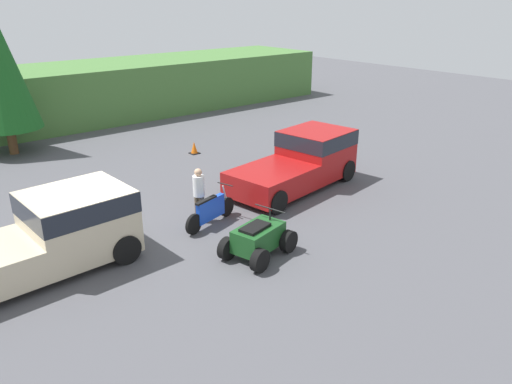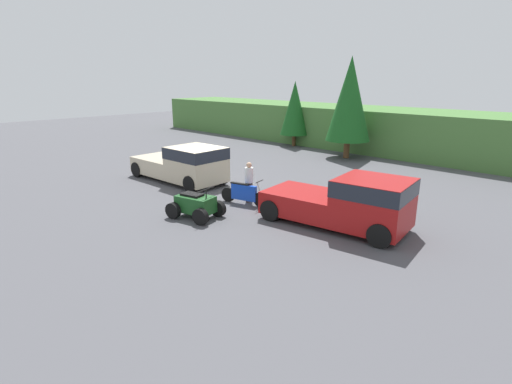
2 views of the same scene
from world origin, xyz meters
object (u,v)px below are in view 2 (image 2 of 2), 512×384
object	(u,v)px
pickup_truck_red	(350,201)
traffic_cone	(399,186)
quad_atv	(196,205)
pickup_truck_second	(185,163)
dirt_bike	(244,194)
rider_person	(249,180)

from	to	relation	value
pickup_truck_red	traffic_cone	bearing A→B (deg)	90.54
pickup_truck_red	quad_atv	size ratio (longest dim) A/B	2.49
pickup_truck_second	dirt_bike	distance (m)	4.89
dirt_bike	traffic_cone	distance (m)	7.74
rider_person	dirt_bike	bearing A→B (deg)	-80.24
traffic_cone	dirt_bike	bearing A→B (deg)	-119.53
dirt_bike	rider_person	bearing A→B (deg)	90.35
pickup_truck_second	dirt_bike	world-z (taller)	pickup_truck_second
pickup_truck_second	rider_person	xyz separation A→B (m)	(4.72, -0.01, -0.06)
pickup_truck_second	rider_person	size ratio (longest dim) A/B	3.26
pickup_truck_red	rider_person	distance (m)	4.87
pickup_truck_red	rider_person	bearing A→B (deg)	175.18
dirt_bike	pickup_truck_red	bearing A→B (deg)	-6.91
dirt_bike	pickup_truck_second	bearing A→B (deg)	159.29
pickup_truck_red	dirt_bike	bearing A→B (deg)	-179.56
traffic_cone	quad_atv	bearing A→B (deg)	-113.27
rider_person	traffic_cone	distance (m)	7.46
dirt_bike	rider_person	world-z (taller)	rider_person
quad_atv	pickup_truck_red	bearing A→B (deg)	19.98
pickup_truck_red	pickup_truck_second	size ratio (longest dim) A/B	0.96
pickup_truck_second	pickup_truck_red	bearing A→B (deg)	-0.58
rider_person	traffic_cone	size ratio (longest dim) A/B	3.23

